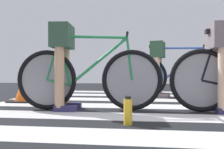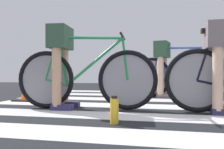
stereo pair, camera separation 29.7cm
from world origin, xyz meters
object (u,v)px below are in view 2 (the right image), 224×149
bicycle_3_of_3 (180,76)px  cyclist_3_of_3 (162,61)px  bicycle_1_of_3 (86,78)px  cyclist_2_of_3 (216,55)px  cyclist_1_of_3 (61,55)px  traffic_cone (33,84)px  water_bottle (114,110)px

bicycle_3_of_3 → cyclist_3_of_3: 0.40m
bicycle_1_of_3 → cyclist_2_of_3: 1.52m
cyclist_1_of_3 → bicycle_1_of_3: bearing=0.0°
cyclist_3_of_3 → traffic_cone: cyclist_3_of_3 is taller
cyclist_2_of_3 → water_bottle: size_ratio=4.04×
cyclist_1_of_3 → cyclist_3_of_3: bearing=48.7°
cyclist_3_of_3 → water_bottle: size_ratio=4.04×
bicycle_3_of_3 → cyclist_1_of_3: bearing=-122.2°
bicycle_1_of_3 → cyclist_2_of_3: size_ratio=1.75×
bicycle_1_of_3 → water_bottle: bearing=-60.8°
water_bottle → bicycle_3_of_3: bearing=73.2°
cyclist_1_of_3 → traffic_cone: size_ratio=1.88×
bicycle_1_of_3 → cyclist_3_of_3: 1.87m
cyclist_2_of_3 → traffic_cone: size_ratio=1.84×
bicycle_3_of_3 → traffic_cone: (-2.32, -0.85, -0.13)m
cyclist_3_of_3 → cyclist_1_of_3: bearing=-114.8°
bicycle_3_of_3 → cyclist_3_of_3: cyclist_3_of_3 is taller
bicycle_3_of_3 → cyclist_3_of_3: size_ratio=1.73×
cyclist_3_of_3 → bicycle_3_of_3: bearing=0.0°
cyclist_1_of_3 → traffic_cone: bearing=132.8°
cyclist_2_of_3 → cyclist_3_of_3: bearing=110.1°
bicycle_1_of_3 → bicycle_3_of_3: same height
bicycle_3_of_3 → traffic_cone: size_ratio=3.18×
bicycle_1_of_3 → water_bottle: 0.96m
bicycle_1_of_3 → water_bottle: bicycle_1_of_3 is taller
cyclist_2_of_3 → traffic_cone: 2.72m
cyclist_2_of_3 → water_bottle: cyclist_2_of_3 is taller
bicycle_3_of_3 → water_bottle: bicycle_3_of_3 is taller
bicycle_3_of_3 → water_bottle: (-0.70, -2.32, -0.27)m
cyclist_1_of_3 → bicycle_3_of_3: 2.21m
cyclist_3_of_3 → traffic_cone: 2.24m
bicycle_3_of_3 → cyclist_2_of_3: bearing=-67.9°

